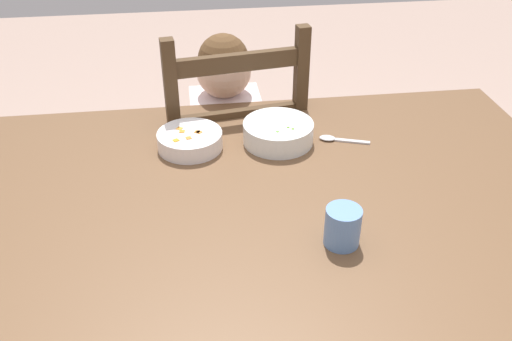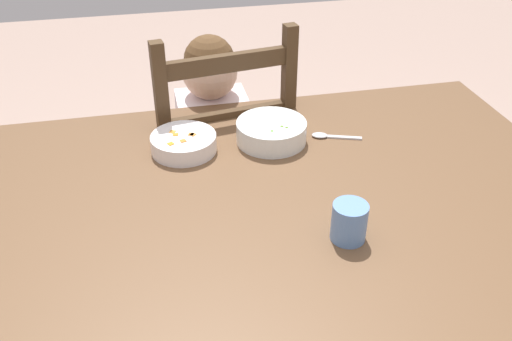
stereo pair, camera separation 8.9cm
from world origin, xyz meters
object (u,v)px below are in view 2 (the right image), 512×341
dining_chair (218,177)px  bowl_of_peas (271,131)px  spoon (327,136)px  bowl_of_carrots (184,143)px  drinking_cup (349,222)px  child_figure (214,137)px  dining_table (277,239)px

dining_chair → bowl_of_peas: bearing=-69.6°
spoon → bowl_of_carrots: bearing=178.2°
dining_chair → drinking_cup: 0.82m
dining_chair → drinking_cup: dining_chair is taller
bowl_of_peas → bowl_of_carrots: bearing=180.0°
dining_chair → spoon: size_ratio=7.57×
dining_chair → child_figure: dining_chair is taller
dining_table → drinking_cup: size_ratio=17.84×
dining_table → drinking_cup: 0.22m
child_figure → bowl_of_peas: 0.36m
dining_table → dining_chair: 0.63m
spoon → dining_chair: bearing=130.7°
dining_chair → bowl_of_carrots: (-0.13, -0.30, 0.32)m
dining_chair → bowl_of_carrots: bearing=-113.1°
child_figure → drinking_cup: 0.76m
dining_table → child_figure: (-0.06, 0.59, -0.05)m
dining_table → bowl_of_carrots: 0.37m
child_figure → bowl_of_peas: bearing=-68.0°
drinking_cup → bowl_of_peas: bearing=98.3°
dining_table → bowl_of_carrots: bowl_of_carrots is taller
child_figure → bowl_of_carrots: (-0.12, -0.29, 0.16)m
dining_table → dining_chair: (-0.05, 0.59, -0.21)m
dining_table → child_figure: child_figure is taller
child_figure → bowl_of_carrots: child_figure is taller
bowl_of_peas → spoon: 0.16m
dining_table → drinking_cup: drinking_cup is taller
drinking_cup → dining_chair: bearing=103.4°
bowl_of_peas → drinking_cup: size_ratio=2.22×
child_figure → spoon: bearing=-48.1°
child_figure → spoon: 0.43m
drinking_cup → child_figure: bearing=104.1°
dining_chair → bowl_of_peas: dining_chair is taller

